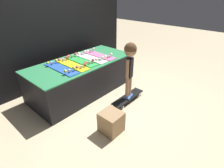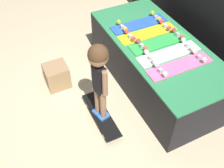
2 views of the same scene
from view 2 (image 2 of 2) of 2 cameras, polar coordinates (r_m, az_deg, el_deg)
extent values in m
plane|color=beige|center=(3.51, 0.15, -2.37)|extent=(16.00, 16.00, 0.00)
cube|color=black|center=(3.54, 9.47, 4.43)|extent=(2.09, 0.95, 0.63)
cube|color=#2D7F4C|center=(3.34, 10.13, 8.61)|extent=(2.09, 0.95, 0.02)
cube|color=blue|center=(3.64, 5.91, 12.84)|extent=(0.20, 0.79, 0.01)
cube|color=#B7B7BC|center=(3.75, 9.51, 14.11)|extent=(0.04, 0.04, 0.05)
cylinder|color=yellow|center=(3.67, 10.30, 13.79)|extent=(0.03, 0.05, 0.05)
cylinder|color=yellow|center=(3.79, 8.84, 15.07)|extent=(0.03, 0.05, 0.05)
cube|color=#B7B7BC|center=(3.51, 2.16, 12.33)|extent=(0.04, 0.04, 0.05)
cylinder|color=yellow|center=(3.43, 2.85, 11.97)|extent=(0.03, 0.05, 0.05)
cylinder|color=yellow|center=(3.55, 1.52, 13.36)|extent=(0.03, 0.05, 0.05)
cube|color=yellow|center=(3.47, 7.74, 10.88)|extent=(0.20, 0.79, 0.01)
cube|color=#B7B7BC|center=(3.58, 11.44, 12.24)|extent=(0.04, 0.04, 0.05)
cylinder|color=#D84C4C|center=(3.52, 12.29, 11.86)|extent=(0.03, 0.05, 0.05)
cylinder|color=#D84C4C|center=(3.63, 10.72, 13.28)|extent=(0.03, 0.05, 0.05)
cube|color=#B7B7BC|center=(3.33, 3.91, 10.29)|extent=(0.04, 0.04, 0.05)
cylinder|color=#D84C4C|center=(3.26, 4.67, 9.86)|extent=(0.03, 0.05, 0.05)
cylinder|color=#D84C4C|center=(3.38, 3.22, 11.41)|extent=(0.03, 0.05, 0.05)
cube|color=green|center=(3.33, 10.35, 8.90)|extent=(0.20, 0.79, 0.01)
cube|color=#B7B7BC|center=(3.46, 14.08, 10.34)|extent=(0.04, 0.04, 0.05)
cylinder|color=#D84C4C|center=(3.39, 15.01, 9.90)|extent=(0.03, 0.05, 0.05)
cylinder|color=#D84C4C|center=(3.49, 13.32, 11.45)|extent=(0.03, 0.05, 0.05)
cube|color=#B7B7BC|center=(3.19, 6.48, 8.22)|extent=(0.04, 0.04, 0.05)
cylinder|color=#D84C4C|center=(3.12, 7.32, 7.71)|extent=(0.03, 0.05, 0.05)
cylinder|color=#D84C4C|center=(3.23, 5.73, 9.42)|extent=(0.03, 0.05, 0.05)
cube|color=white|center=(3.18, 12.25, 6.45)|extent=(0.20, 0.79, 0.01)
cube|color=#B7B7BC|center=(3.30, 16.07, 8.04)|extent=(0.04, 0.04, 0.05)
cylinder|color=white|center=(3.24, 17.08, 7.53)|extent=(0.03, 0.05, 0.05)
cylinder|color=white|center=(3.34, 15.27, 9.23)|extent=(0.03, 0.05, 0.05)
cube|color=#B7B7BC|center=(3.03, 8.29, 5.64)|extent=(0.04, 0.04, 0.05)
cylinder|color=white|center=(2.96, 9.22, 5.04)|extent=(0.03, 0.05, 0.05)
cylinder|color=white|center=(3.07, 7.49, 6.94)|extent=(0.03, 0.05, 0.05)
cube|color=pink|center=(3.04, 14.52, 3.83)|extent=(0.20, 0.79, 0.01)
cube|color=#B7B7BC|center=(3.17, 18.40, 5.58)|extent=(0.04, 0.04, 0.05)
cylinder|color=white|center=(3.11, 19.49, 4.99)|extent=(0.03, 0.05, 0.05)
cylinder|color=white|center=(3.20, 17.56, 6.84)|extent=(0.03, 0.05, 0.05)
cube|color=#B7B7BC|center=(2.88, 10.50, 2.85)|extent=(0.04, 0.04, 0.05)
cylinder|color=white|center=(2.82, 11.52, 2.15)|extent=(0.03, 0.05, 0.05)
cylinder|color=white|center=(2.92, 9.64, 4.25)|extent=(0.03, 0.05, 0.05)
cube|color=black|center=(3.20, -2.40, -6.68)|extent=(0.77, 0.19, 0.01)
cube|color=#B7B7BC|center=(3.09, -0.40, -10.42)|extent=(0.04, 0.04, 0.05)
cylinder|color=white|center=(3.13, 0.96, -10.14)|extent=(0.05, 0.03, 0.05)
cylinder|color=white|center=(3.09, -1.78, -11.23)|extent=(0.05, 0.03, 0.05)
cube|color=#B7B7BC|center=(3.37, -4.17, -3.92)|extent=(0.04, 0.04, 0.05)
cylinder|color=white|center=(3.41, -2.90, -3.75)|extent=(0.05, 0.03, 0.05)
cylinder|color=white|center=(3.38, -5.42, -4.65)|extent=(0.05, 0.03, 0.05)
cube|color=#3870C6|center=(3.15, -1.84, -7.01)|extent=(0.12, 0.15, 0.03)
cylinder|color=#997051|center=(2.98, -1.94, -4.43)|extent=(0.07, 0.07, 0.41)
cube|color=#3870C6|center=(3.21, -2.98, -5.87)|extent=(0.12, 0.15, 0.03)
cylinder|color=#997051|center=(3.04, -3.13, -3.28)|extent=(0.07, 0.07, 0.41)
cube|color=black|center=(2.75, -2.78, 0.95)|extent=(0.15, 0.12, 0.36)
cylinder|color=#997051|center=(2.68, -1.55, 0.07)|extent=(0.06, 0.06, 0.33)
cylinder|color=#997051|center=(2.79, -3.97, 2.24)|extent=(0.06, 0.06, 0.33)
sphere|color=#997051|center=(2.54, -3.02, 5.98)|extent=(0.21, 0.21, 0.21)
sphere|color=#4C331E|center=(2.52, -3.04, 6.43)|extent=(0.21, 0.21, 0.21)
cube|color=#A37F56|center=(3.61, -11.91, 1.74)|extent=(0.29, 0.30, 0.33)
camera|label=1|loc=(4.24, -42.41, 25.98)|focal=28.00mm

